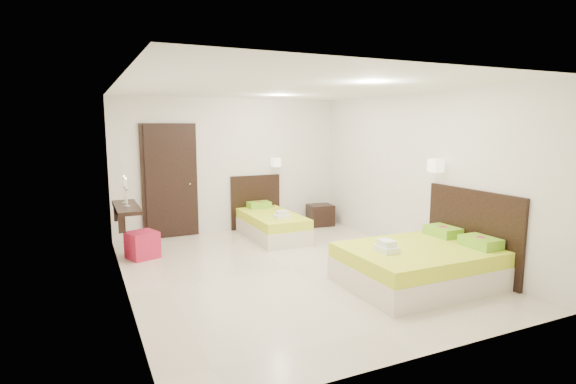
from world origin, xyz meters
name	(u,v)px	position (x,y,z in m)	size (l,w,h in m)	color
floor	(290,270)	(0.00, 0.00, 0.00)	(5.50, 5.50, 0.00)	beige
bed_single	(270,223)	(0.50, 1.96, 0.26)	(1.04, 1.73, 1.43)	beige
bed_double	(423,262)	(1.36, -1.24, 0.29)	(1.93, 1.64, 1.59)	beige
nightstand	(320,215)	(1.82, 2.38, 0.22)	(0.49, 0.44, 0.44)	black
ottoman	(142,245)	(-1.87, 1.53, 0.21)	(0.42, 0.42, 0.42)	#A21532
door	(170,182)	(-1.20, 2.70, 1.05)	(1.02, 0.15, 2.14)	black
console_shelf	(126,208)	(-2.08, 1.60, 0.82)	(0.35, 1.20, 0.78)	black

